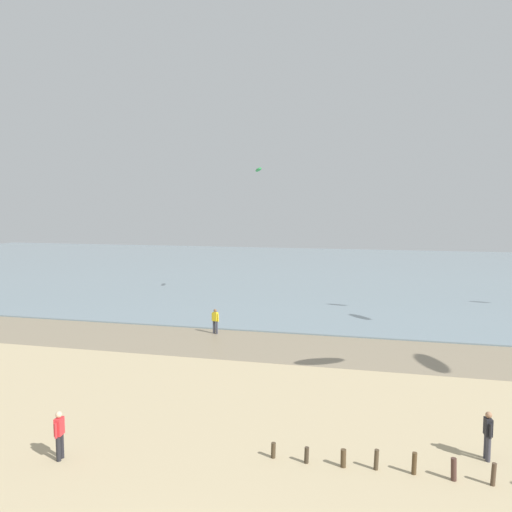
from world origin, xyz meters
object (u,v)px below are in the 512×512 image
person_nearest_camera (59,434)px  person_by_waterline (215,320)px  person_mid_beach (488,434)px  kite_aloft_4 (259,170)px

person_nearest_camera → person_by_waterline: 18.05m
person_mid_beach → person_by_waterline: (-14.64, 14.55, 0.00)m
kite_aloft_4 → person_mid_beach: bearing=9.2°
person_nearest_camera → person_by_waterline: same height
person_mid_beach → person_by_waterline: 20.64m
person_mid_beach → kite_aloft_4: kite_aloft_4 is taller
person_by_waterline → kite_aloft_4: 17.47m
person_nearest_camera → person_mid_beach: size_ratio=1.00×
person_by_waterline → kite_aloft_4: size_ratio=0.93×
person_mid_beach → person_by_waterline: bearing=135.2°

